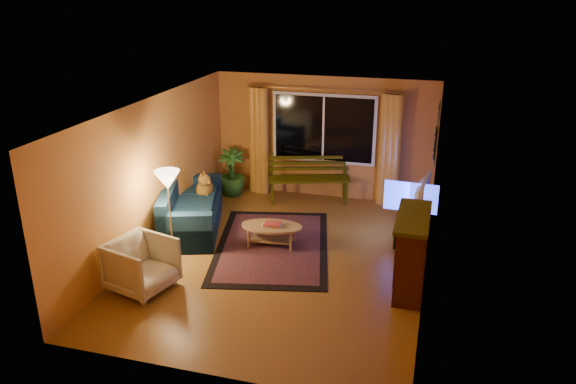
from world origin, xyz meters
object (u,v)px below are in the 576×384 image
(coffee_table, at_px, (272,236))
(floor_lamp, at_px, (170,215))
(bench, at_px, (309,190))
(sofa, at_px, (192,206))
(armchair, at_px, (141,263))
(tv_console, at_px, (414,228))

(coffee_table, bearing_deg, floor_lamp, -149.59)
(bench, bearing_deg, sofa, -150.32)
(floor_lamp, bearing_deg, coffee_table, 30.41)
(sofa, xyz_separation_m, floor_lamp, (0.17, -1.14, 0.31))
(armchair, bearing_deg, tv_console, -38.08)
(tv_console, bearing_deg, armchair, -129.50)
(sofa, relative_size, tv_console, 1.98)
(coffee_table, bearing_deg, tv_console, 21.38)
(armchair, relative_size, tv_console, 0.78)
(bench, relative_size, sofa, 0.77)
(tv_console, bearing_deg, coffee_table, -144.95)
(coffee_table, bearing_deg, sofa, 169.43)
(sofa, xyz_separation_m, tv_console, (3.91, 0.61, -0.21))
(armchair, bearing_deg, floor_lamp, 17.02)
(bench, xyz_separation_m, sofa, (-1.72, -1.86, 0.19))
(sofa, height_order, floor_lamp, floor_lamp)
(bench, height_order, floor_lamp, floor_lamp)
(floor_lamp, height_order, coffee_table, floor_lamp)
(armchair, relative_size, floor_lamp, 0.57)
(bench, relative_size, armchair, 1.95)
(tv_console, bearing_deg, floor_lamp, -141.33)
(floor_lamp, xyz_separation_m, coffee_table, (1.43, 0.84, -0.55))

